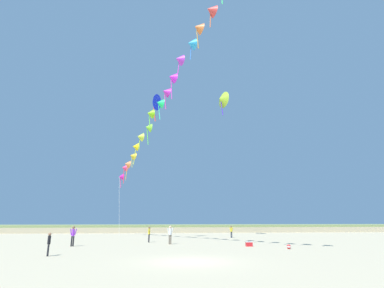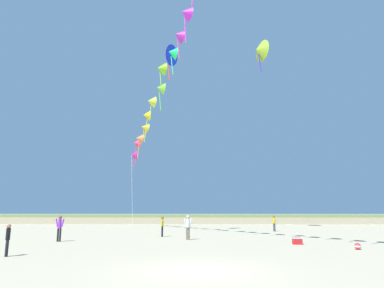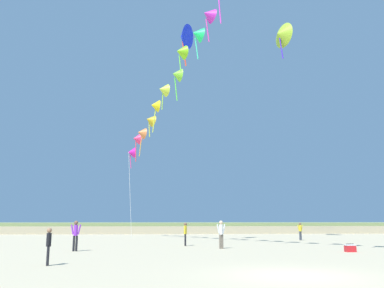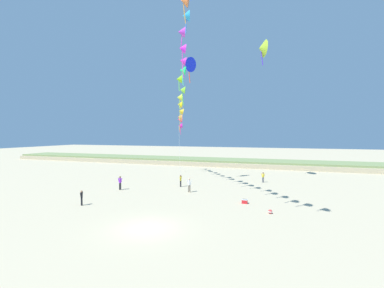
% 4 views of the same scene
% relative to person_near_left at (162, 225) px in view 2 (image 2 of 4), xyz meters
% --- Properties ---
extents(ground_plane, '(240.00, 240.00, 0.00)m').
position_rel_person_near_left_xyz_m(ground_plane, '(3.01, -15.00, -0.92)').
color(ground_plane, '#C1B28E').
extents(dune_ridge, '(120.00, 9.69, 1.31)m').
position_rel_person_near_left_xyz_m(dune_ridge, '(3.01, 26.08, -0.27)').
color(dune_ridge, tan).
rests_on(dune_ridge, ground).
extents(person_near_left, '(0.22, 0.56, 1.59)m').
position_rel_person_near_left_xyz_m(person_near_left, '(0.00, 0.00, 0.00)').
color(person_near_left, black).
rests_on(person_near_left, ground).
extents(person_near_right, '(0.21, 0.53, 1.50)m').
position_rel_person_near_left_xyz_m(person_near_right, '(-6.10, -11.52, -0.05)').
color(person_near_right, black).
rests_on(person_near_right, ground).
extents(person_mid_center, '(0.61, 0.24, 1.75)m').
position_rel_person_near_left_xyz_m(person_mid_center, '(-6.63, -4.19, 0.09)').
color(person_mid_center, black).
rests_on(person_mid_center, ground).
extents(person_far_left, '(0.61, 0.26, 1.74)m').
position_rel_person_near_left_xyz_m(person_far_left, '(2.16, -2.69, 0.09)').
color(person_far_left, '#726656').
rests_on(person_far_left, ground).
extents(person_far_right, '(0.53, 0.22, 1.51)m').
position_rel_person_near_left_xyz_m(person_far_right, '(10.34, 6.69, -0.05)').
color(person_far_right, '#474C56').
rests_on(person_far_right, ground).
extents(kite_banner_string, '(13.64, 31.47, 23.05)m').
position_rel_person_near_left_xyz_m(kite_banner_string, '(1.00, -1.97, 14.54)').
color(kite_banner_string, '#C71A96').
extents(large_kite_low_lead, '(1.90, 2.35, 3.74)m').
position_rel_person_near_left_xyz_m(large_kite_low_lead, '(0.01, 3.51, 16.22)').
color(large_kite_low_lead, '#1528EA').
extents(large_kite_mid_trail, '(1.95, 2.76, 3.84)m').
position_rel_person_near_left_xyz_m(large_kite_mid_trail, '(9.88, 8.52, 19.08)').
color(large_kite_mid_trail, '#98C12B').
extents(beach_cooler, '(0.58, 0.41, 0.46)m').
position_rel_person_near_left_xyz_m(beach_cooler, '(9.18, -5.64, -0.71)').
color(beach_cooler, red).
rests_on(beach_cooler, ground).
extents(beach_ball, '(0.36, 0.36, 0.36)m').
position_rel_person_near_left_xyz_m(beach_ball, '(11.76, -8.30, -0.74)').
color(beach_ball, red).
rests_on(beach_ball, ground).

